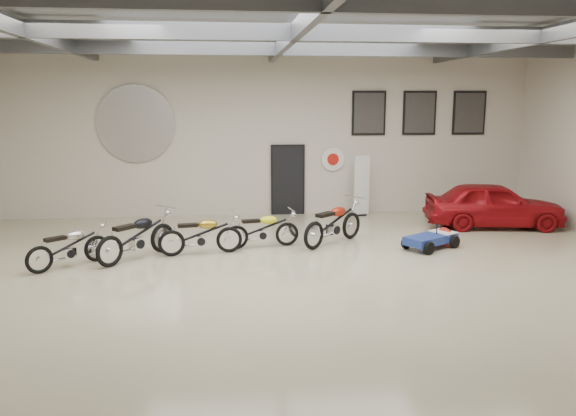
{
  "coord_description": "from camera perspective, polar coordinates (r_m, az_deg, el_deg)",
  "views": [
    {
      "loc": [
        -1.31,
        -11.09,
        3.45
      ],
      "look_at": [
        0.0,
        1.2,
        1.1
      ],
      "focal_mm": 35.0,
      "sensor_mm": 36.0,
      "label": 1
    }
  ],
  "objects": [
    {
      "name": "floor",
      "position": [
        11.68,
        0.63,
        -6.41
      ],
      "size": [
        16.0,
        12.0,
        0.01
      ],
      "primitive_type": "cube",
      "color": "#B4AC89",
      "rests_on": "ground"
    },
    {
      "name": "ceiling",
      "position": [
        11.27,
        0.68,
        18.67
      ],
      "size": [
        16.0,
        12.0,
        0.01
      ],
      "primitive_type": "cube",
      "color": "gray",
      "rests_on": "back_wall"
    },
    {
      "name": "back_wall",
      "position": [
        17.16,
        -1.72,
        7.59
      ],
      "size": [
        16.0,
        0.02,
        5.0
      ],
      "primitive_type": "cube",
      "color": "beige",
      "rests_on": "floor"
    },
    {
      "name": "ceiling_beams",
      "position": [
        11.24,
        0.68,
        17.41
      ],
      "size": [
        15.8,
        11.8,
        0.32
      ],
      "primitive_type": null,
      "color": "#4F5156",
      "rests_on": "ceiling"
    },
    {
      "name": "door",
      "position": [
        17.3,
        -0.02,
        2.8
      ],
      "size": [
        0.92,
        0.08,
        2.1
      ],
      "primitive_type": "cube",
      "color": "black",
      "rests_on": "back_wall"
    },
    {
      "name": "logo_plaque",
      "position": [
        17.26,
        -15.21,
        8.24
      ],
      "size": [
        2.3,
        0.06,
        1.16
      ],
      "primitive_type": null,
      "color": "silver",
      "rests_on": "back_wall"
    },
    {
      "name": "poster_left",
      "position": [
        17.59,
        8.21,
        9.52
      ],
      "size": [
        1.05,
        0.08,
        1.35
      ],
      "primitive_type": null,
      "color": "black",
      "rests_on": "back_wall"
    },
    {
      "name": "poster_mid",
      "position": [
        18.05,
        13.21,
        9.38
      ],
      "size": [
        1.05,
        0.08,
        1.35
      ],
      "primitive_type": null,
      "color": "black",
      "rests_on": "back_wall"
    },
    {
      "name": "poster_right",
      "position": [
        18.63,
        17.92,
        9.18
      ],
      "size": [
        1.05,
        0.08,
        1.35
      ],
      "primitive_type": null,
      "color": "black",
      "rests_on": "back_wall"
    },
    {
      "name": "oil_sign",
      "position": [
        17.42,
        4.58,
        4.97
      ],
      "size": [
        0.72,
        0.1,
        0.72
      ],
      "primitive_type": null,
      "color": "white",
      "rests_on": "back_wall"
    },
    {
      "name": "banner_stand",
      "position": [
        17.25,
        7.49,
        2.27
      ],
      "size": [
        0.54,
        0.32,
        1.85
      ],
      "primitive_type": null,
      "rotation": [
        0.0,
        0.0,
        0.25
      ],
      "color": "white",
      "rests_on": "floor"
    },
    {
      "name": "motorcycle_silver",
      "position": [
        12.69,
        -21.41,
        -3.61
      ],
      "size": [
        1.72,
        1.58,
        0.93
      ],
      "primitive_type": null,
      "rotation": [
        0.0,
        0.0,
        0.7
      ],
      "color": "silver",
      "rests_on": "floor"
    },
    {
      "name": "motorcycle_black",
      "position": [
        12.83,
        -15.12,
        -2.7
      ],
      "size": [
        1.87,
        2.0,
        1.09
      ],
      "primitive_type": null,
      "rotation": [
        0.0,
        0.0,
        0.85
      ],
      "color": "silver",
      "rests_on": "floor"
    },
    {
      "name": "motorcycle_gold",
      "position": [
        12.95,
        -8.87,
        -2.59
      ],
      "size": [
        1.94,
        0.86,
        0.97
      ],
      "primitive_type": null,
      "rotation": [
        0.0,
        0.0,
        0.15
      ],
      "color": "silver",
      "rests_on": "floor"
    },
    {
      "name": "motorcycle_yellow",
      "position": [
        13.42,
        -2.66,
        -2.11
      ],
      "size": [
        1.84,
        0.84,
        0.92
      ],
      "primitive_type": null,
      "rotation": [
        0.0,
        0.0,
        0.17
      ],
      "color": "silver",
      "rests_on": "floor"
    },
    {
      "name": "motorcycle_red",
      "position": [
        13.76,
        4.63,
        -1.44
      ],
      "size": [
        2.02,
        1.88,
        1.1
      ],
      "primitive_type": null,
      "rotation": [
        0.0,
        0.0,
        0.72
      ],
      "color": "silver",
      "rests_on": "floor"
    },
    {
      "name": "go_kart",
      "position": [
        13.89,
        14.69,
        -2.67
      ],
      "size": [
        1.84,
        1.53,
        0.61
      ],
      "primitive_type": null,
      "rotation": [
        0.0,
        0.0,
        0.55
      ],
      "color": "navy",
      "rests_on": "floor"
    },
    {
      "name": "vintage_car",
      "position": [
        16.59,
        20.16,
        0.33
      ],
      "size": [
        2.03,
        3.9,
        1.27
      ],
      "primitive_type": "imported",
      "rotation": [
        0.0,
        0.0,
        1.42
      ],
      "color": "maroon",
      "rests_on": "floor"
    }
  ]
}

